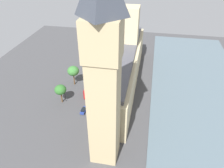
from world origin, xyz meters
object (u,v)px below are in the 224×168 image
car_black_by_river_gate (104,54)px  street_lamp_slot_10 (84,62)px  clock_tower (103,73)px  pedestrian_under_trees (94,112)px  plane_tree_near_tower (73,71)px  double_decker_bus_midblock (90,89)px  car_blue_kerbside (84,110)px  plane_tree_trailing (60,90)px  pedestrian_leading (109,69)px  car_silver_opposite_hall (94,77)px  pedestrian_corner (113,64)px  street_lamp_slot_11 (65,93)px  parliament_building (125,64)px  car_dark_green_far_end (103,64)px

car_black_by_river_gate → street_lamp_slot_10: street_lamp_slot_10 is taller
clock_tower → pedestrian_under_trees: size_ratio=38.28×
pedestrian_under_trees → plane_tree_near_tower: 24.98m
double_decker_bus_midblock → plane_tree_near_tower: 12.21m
car_blue_kerbside → plane_tree_near_tower: bearing=122.7°
car_black_by_river_gate → plane_tree_trailing: plane_tree_trailing is taller
pedestrian_leading → pedestrian_under_trees: 35.19m
car_silver_opposite_hall → car_black_by_river_gate: bearing=95.0°
pedestrian_under_trees → street_lamp_slot_10: size_ratio=0.23×
car_silver_opposite_hall → pedestrian_corner: car_silver_opposite_hall is taller
clock_tower → plane_tree_near_tower: (23.46, -37.88, -23.42)m
pedestrian_under_trees → street_lamp_slot_11: bearing=166.5°
parliament_building → plane_tree_trailing: parliament_building is taller
plane_tree_trailing → street_lamp_slot_11: plane_tree_trailing is taller
parliament_building → car_black_by_river_gate: (16.33, -27.49, -8.64)m
car_black_by_river_gate → pedestrian_under_trees: size_ratio=2.73×
car_black_by_river_gate → car_blue_kerbside: (-3.30, 53.43, 0.00)m
parliament_building → car_dark_green_far_end: 21.48m
double_decker_bus_midblock → plane_tree_trailing: 13.60m
car_black_by_river_gate → pedestrian_under_trees: 54.09m
car_silver_opposite_hall → pedestrian_under_trees: size_ratio=2.81×
car_black_by_river_gate → plane_tree_near_tower: bearing=-102.9°
car_blue_kerbside → pedestrian_leading: car_blue_kerbside is taller
car_dark_green_far_end → street_lamp_slot_11: (8.86, 34.35, 3.66)m
parliament_building → pedestrian_under_trees: bearing=71.4°
double_decker_bus_midblock → car_black_by_river_gate: bearing=93.4°
car_blue_kerbside → plane_tree_trailing: (11.04, -4.48, 5.59)m
double_decker_bus_midblock → pedestrian_leading: double_decker_bus_midblock is taller
car_dark_green_far_end → car_blue_kerbside: 39.84m
parliament_building → double_decker_bus_midblock: bearing=43.2°
car_blue_kerbside → car_black_by_river_gate: bearing=97.6°
pedestrian_leading → parliament_building: bearing=-136.2°
double_decker_bus_midblock → pedestrian_leading: 22.77m
car_dark_green_far_end → pedestrian_under_trees: 40.29m
double_decker_bus_midblock → street_lamp_slot_11: bearing=-140.1°
car_silver_opposite_hall → car_dark_green_far_end: bearing=86.8°
pedestrian_under_trees → plane_tree_trailing: (15.32, -4.61, 5.77)m
clock_tower → car_blue_kerbside: clock_tower is taller
double_decker_bus_midblock → pedestrian_corner: double_decker_bus_midblock is taller
double_decker_bus_midblock → pedestrian_corner: (-5.26, -29.29, -1.95)m
plane_tree_near_tower → street_lamp_slot_10: plane_tree_near_tower is taller
car_dark_green_far_end → car_black_by_river_gate: bearing=102.4°
car_silver_opposite_hall → parliament_building: bearing=2.2°
pedestrian_under_trees → plane_tree_near_tower: bearing=135.8°
car_black_by_river_gate → pedestrian_corner: (-7.58, 11.35, -0.20)m
car_blue_kerbside → double_decker_bus_midblock: bearing=98.4°
street_lamp_slot_11 → pedestrian_corner: bearing=-111.0°
clock_tower → plane_tree_near_tower: size_ratio=6.10×
parliament_building → car_dark_green_far_end: (13.92, -13.89, -8.63)m
car_silver_opposite_hall → plane_tree_near_tower: (7.98, 7.23, 6.51)m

